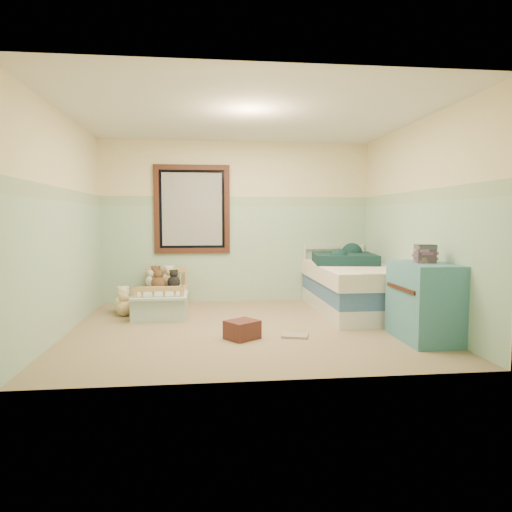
{
  "coord_description": "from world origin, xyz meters",
  "views": [
    {
      "loc": [
        -0.5,
        -5.33,
        1.31
      ],
      "look_at": [
        0.14,
        0.35,
        0.83
      ],
      "focal_mm": 31.79,
      "sensor_mm": 36.0,
      "label": 1
    }
  ],
  "objects": [
    {
      "name": "window_frame",
      "position": [
        -0.7,
        1.76,
        1.45
      ],
      "size": [
        1.16,
        0.06,
        1.36
      ],
      "primitive_type": "cube",
      "color": "black",
      "rests_on": "wall_back"
    },
    {
      "name": "border_strip",
      "position": [
        0.0,
        1.79,
        1.57
      ],
      "size": [
        4.2,
        0.01,
        0.15
      ],
      "primitive_type": "cube",
      "color": "#4A834C",
      "rests_on": "wall_back"
    },
    {
      "name": "wall_left",
      "position": [
        -2.1,
        0.0,
        1.25
      ],
      "size": [
        0.04,
        3.6,
        2.5
      ],
      "primitive_type": "cube",
      "color": "beige",
      "rests_on": "floor"
    },
    {
      "name": "book_stack",
      "position": [
        1.83,
        -0.75,
        0.93
      ],
      "size": [
        0.21,
        0.17,
        0.2
      ],
      "primitive_type": "cube",
      "rotation": [
        0.0,
        0.0,
        -0.12
      ],
      "color": "brown",
      "rests_on": "dresser"
    },
    {
      "name": "patchwork_quilt",
      "position": [
        -1.09,
        0.65,
        0.3
      ],
      "size": [
        0.7,
        0.65,
        0.03
      ],
      "primitive_type": "cube",
      "color": "#7FBBD7",
      "rests_on": "toddler_mattress"
    },
    {
      "name": "twin_mattress",
      "position": [
        1.55,
        0.74,
        0.55
      ],
      "size": [
        1.05,
        2.06,
        0.22
      ],
      "primitive_type": "cube",
      "color": "silver",
      "rests_on": "twin_boxspring"
    },
    {
      "name": "extra_plush_0",
      "position": [
        -1.18,
        1.23,
        0.39
      ],
      "size": [
        0.2,
        0.2,
        0.2
      ],
      "primitive_type": "sphere",
      "color": "brown",
      "rests_on": "toddler_mattress"
    },
    {
      "name": "plush_floor_cream",
      "position": [
        -1.65,
        1.07,
        0.13
      ],
      "size": [
        0.25,
        0.25,
        0.25
      ],
      "primitive_type": "sphere",
      "color": "beige",
      "rests_on": "floor"
    },
    {
      "name": "floor",
      "position": [
        0.0,
        0.0,
        -0.01
      ],
      "size": [
        4.2,
        3.6,
        0.02
      ],
      "primitive_type": "cube",
      "color": "#9B805B",
      "rests_on": "ground"
    },
    {
      "name": "toddler_mattress",
      "position": [
        -1.09,
        1.05,
        0.23
      ],
      "size": [
        0.59,
        1.24,
        0.12
      ],
      "primitive_type": "cube",
      "color": "silver",
      "rests_on": "toddler_bed_frame"
    },
    {
      "name": "plush_bed_brown",
      "position": [
        -1.24,
        1.55,
        0.39
      ],
      "size": [
        0.21,
        0.21,
        0.21
      ],
      "primitive_type": "sphere",
      "color": "brown",
      "rests_on": "toddler_mattress"
    },
    {
      "name": "teal_blanket",
      "position": [
        1.5,
        1.04,
        0.73
      ],
      "size": [
        0.99,
        1.03,
        0.14
      ],
      "primitive_type": "cube",
      "rotation": [
        0.0,
        0.0,
        -0.15
      ],
      "color": "black",
      "rests_on": "twin_mattress"
    },
    {
      "name": "plush_bed_white",
      "position": [
        -1.04,
        1.55,
        0.39
      ],
      "size": [
        0.22,
        0.22,
        0.22
      ],
      "primitive_type": "sphere",
      "color": "silver",
      "rests_on": "toddler_mattress"
    },
    {
      "name": "wall_front",
      "position": [
        0.0,
        -1.8,
        1.25
      ],
      "size": [
        4.2,
        0.04,
        2.5
      ],
      "primitive_type": "cube",
      "color": "beige",
      "rests_on": "floor"
    },
    {
      "name": "extra_plush_2",
      "position": [
        -1.03,
        1.5,
        0.38
      ],
      "size": [
        0.19,
        0.19,
        0.19
      ],
      "primitive_type": "sphere",
      "color": "tan",
      "rests_on": "toddler_mattress"
    },
    {
      "name": "ceiling",
      "position": [
        0.0,
        0.0,
        2.51
      ],
      "size": [
        4.2,
        3.6,
        0.02
      ],
      "primitive_type": "cube",
      "color": "silver",
      "rests_on": "wall_back"
    },
    {
      "name": "red_pillow",
      "position": [
        -0.11,
        -0.5,
        0.1
      ],
      "size": [
        0.42,
        0.42,
        0.2
      ],
      "primitive_type": "cube",
      "rotation": [
        0.0,
        0.0,
        0.63
      ],
      "color": "maroon",
      "rests_on": "floor"
    },
    {
      "name": "toddler_bed_frame",
      "position": [
        -1.09,
        1.05,
        0.08
      ],
      "size": [
        0.65,
        1.29,
        0.17
      ],
      "primitive_type": "cube",
      "color": "#AD824B",
      "rests_on": "floor"
    },
    {
      "name": "wall_back",
      "position": [
        0.0,
        1.8,
        1.25
      ],
      "size": [
        4.2,
        0.04,
        2.5
      ],
      "primitive_type": "cube",
      "color": "beige",
      "rests_on": "floor"
    },
    {
      "name": "plush_floor_tan",
      "position": [
        -1.59,
        0.83,
        0.11
      ],
      "size": [
        0.22,
        0.22,
        0.22
      ],
      "primitive_type": "sphere",
      "color": "tan",
      "rests_on": "floor"
    },
    {
      "name": "extra_plush_1",
      "position": [
        -1.31,
        1.53,
        0.37
      ],
      "size": [
        0.17,
        0.17,
        0.17
      ],
      "primitive_type": "sphere",
      "color": "silver",
      "rests_on": "toddler_mattress"
    },
    {
      "name": "plush_bed_dark",
      "position": [
        -0.96,
        1.33,
        0.38
      ],
      "size": [
        0.19,
        0.19,
        0.19
      ],
      "primitive_type": "sphere",
      "color": "black",
      "rests_on": "toddler_mattress"
    },
    {
      "name": "wainscot_mint",
      "position": [
        0.0,
        1.79,
        0.75
      ],
      "size": [
        4.2,
        0.01,
        1.5
      ],
      "primitive_type": "cube",
      "color": "#96C1A1",
      "rests_on": "floor"
    },
    {
      "name": "dresser",
      "position": [
        1.83,
        -0.76,
        0.42
      ],
      "size": [
        0.52,
        0.84,
        0.84
      ],
      "primitive_type": "cube",
      "color": "teal",
      "rests_on": "floor"
    },
    {
      "name": "window_blinds",
      "position": [
        -0.7,
        1.77,
        1.45
      ],
      "size": [
        0.92,
        0.01,
        1.12
      ],
      "primitive_type": "cube",
      "color": "#B4B4AC",
      "rests_on": "window_frame"
    },
    {
      "name": "twin_boxspring",
      "position": [
        1.55,
        0.74,
        0.33
      ],
      "size": [
        1.01,
        2.02,
        0.22
      ],
      "primitive_type": "cube",
      "color": "#2C5B88",
      "rests_on": "twin_bed_frame"
    },
    {
      "name": "wall_right",
      "position": [
        2.1,
        0.0,
        1.25
      ],
      "size": [
        0.04,
        3.6,
        2.5
      ],
      "primitive_type": "cube",
      "color": "beige",
      "rests_on": "floor"
    },
    {
      "name": "floor_book",
      "position": [
        0.48,
        -0.48,
        0.01
      ],
      "size": [
        0.34,
        0.29,
        0.03
      ],
      "primitive_type": "cube",
      "rotation": [
        0.0,
        0.0,
        -0.29
      ],
      "color": "#F09939",
      "rests_on": "floor"
    },
    {
      "name": "twin_bed_frame",
      "position": [
        1.55,
        0.74,
        0.11
      ],
      "size": [
        1.01,
        2.02,
        0.22
      ],
      "primitive_type": "cube",
      "color": "silver",
      "rests_on": "floor"
    },
    {
      "name": "plush_bed_tan",
      "position": [
        -1.19,
        1.33,
        0.38
      ],
      "size": [
        0.19,
        0.19,
        0.19
      ],
      "primitive_type": "sphere",
      "color": "tan",
      "rests_on": "toddler_mattress"
    }
  ]
}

